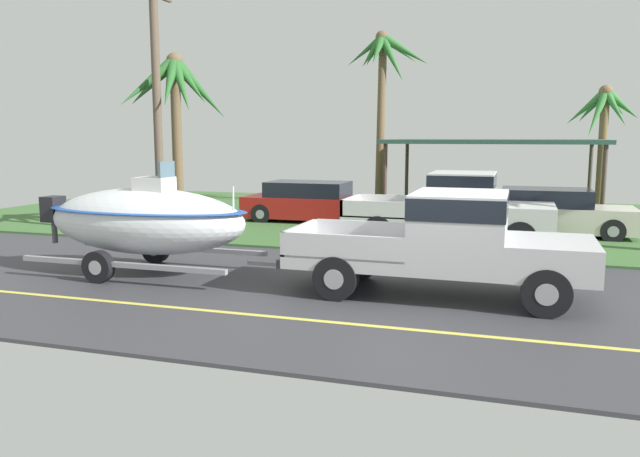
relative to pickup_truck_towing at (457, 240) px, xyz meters
The scene contains 11 objects.
ground 8.05m from the pickup_truck_towing, 93.14° to the left, with size 36.00×22.00×0.11m.
pickup_truck_towing is the anchor object (origin of this frame).
boat_on_trailer 6.45m from the pickup_truck_towing, behind, with size 5.77×2.30×2.38m.
parked_pickup_background 5.77m from the pickup_truck_towing, 94.58° to the left, with size 5.72×2.05×1.94m.
parked_sedan_near 10.21m from the pickup_truck_towing, 123.06° to the left, with size 4.74×1.85×1.38m.
parked_sedan_far 8.24m from the pickup_truck_towing, 76.43° to the left, with size 4.43×1.87×1.38m.
carport_awning 12.22m from the pickup_truck_towing, 89.80° to the left, with size 7.43×4.79×2.77m.
palm_tree_near_left 10.73m from the pickup_truck_towing, 149.00° to the left, with size 3.07×3.20×5.31m.
palm_tree_near_right 15.00m from the pickup_truck_towing, 107.39° to the left, with size 3.41×2.75×7.00m.
palm_tree_far_right 15.26m from the pickup_truck_towing, 75.05° to the left, with size 2.73×2.78×4.77m.
utility_pole 10.23m from the pickup_truck_towing, 153.50° to the left, with size 0.24×1.80×7.36m.
Camera 1 is at (1.49, -10.96, 2.90)m, focal length 35.34 mm.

